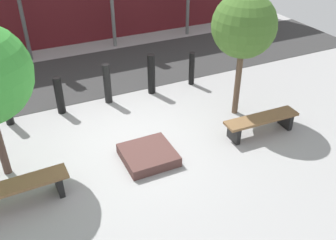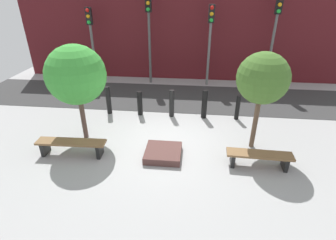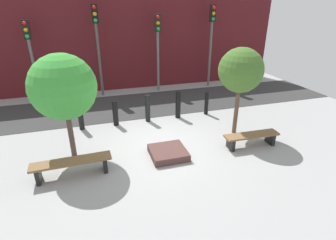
% 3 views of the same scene
% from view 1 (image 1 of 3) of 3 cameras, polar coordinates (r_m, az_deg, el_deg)
% --- Properties ---
extents(ground_plane, '(18.00, 18.00, 0.00)m').
position_cam_1_polar(ground_plane, '(8.24, -4.86, -3.28)').
color(ground_plane, '#9B9B9B').
extents(road_strip, '(18.00, 3.15, 0.01)m').
position_cam_1_polar(road_strip, '(11.39, -11.79, 6.86)').
color(road_strip, '#333333').
rests_on(road_strip, ground).
extents(bench_left, '(2.00, 0.47, 0.46)m').
position_cam_1_polar(bench_left, '(7.04, -22.98, -10.01)').
color(bench_left, black).
rests_on(bench_left, ground).
extents(bench_right, '(1.76, 0.46, 0.42)m').
position_cam_1_polar(bench_right, '(8.56, 14.01, -0.24)').
color(bench_right, black).
rests_on(bench_right, ground).
extents(planter_bed, '(1.03, 1.01, 0.21)m').
position_cam_1_polar(planter_bed, '(7.66, -3.02, -5.36)').
color(planter_bed, '#523430').
rests_on(planter_bed, ground).
extents(tree_behind_right_bench, '(1.43, 1.43, 2.91)m').
position_cam_1_polar(tree_behind_right_bench, '(8.48, 11.50, 13.83)').
color(tree_behind_right_bench, brown).
rests_on(tree_behind_right_bench, ground).
extents(bollard_far_left, '(0.18, 0.18, 1.08)m').
position_cam_1_polar(bollard_far_left, '(9.30, -23.53, 2.30)').
color(bollard_far_left, black).
rests_on(bollard_far_left, ground).
extents(bollard_left, '(0.20, 0.20, 0.95)m').
position_cam_1_polar(bollard_left, '(9.38, -16.24, 3.62)').
color(bollard_left, black).
rests_on(bollard_left, ground).
extents(bollard_center, '(0.19, 0.19, 1.05)m').
position_cam_1_polar(bollard_center, '(9.56, -9.24, 5.48)').
color(bollard_center, black).
rests_on(bollard_center, ground).
extents(bollard_right, '(0.20, 0.20, 1.09)m').
position_cam_1_polar(bollard_right, '(9.90, -2.55, 7.00)').
color(bollard_right, black).
rests_on(bollard_right, ground).
extents(bollard_far_right, '(0.16, 0.16, 0.93)m').
position_cam_1_polar(bollard_far_right, '(10.42, 3.63, 7.83)').
color(bollard_far_right, black).
rests_on(bollard_far_right, ground).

